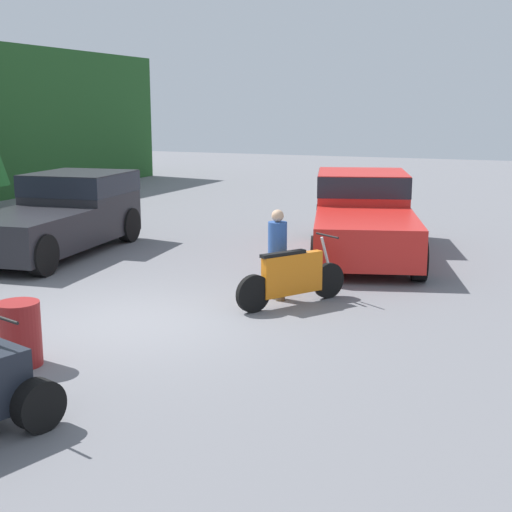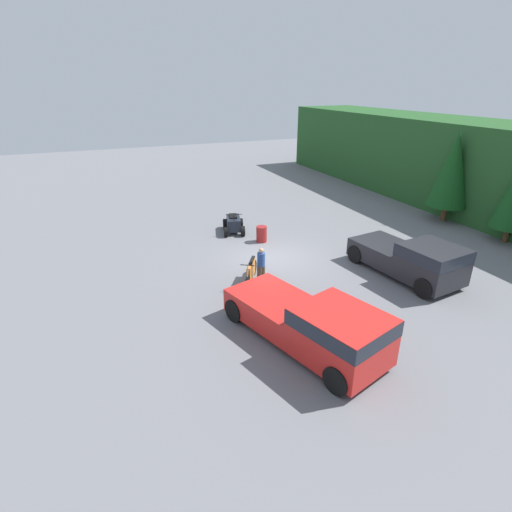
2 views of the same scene
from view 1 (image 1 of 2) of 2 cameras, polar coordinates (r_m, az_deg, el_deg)
The scene contains 6 objects.
ground_plane at distance 11.79m, azimuth -9.52°, elevation -5.28°, with size 80.00×80.00×0.00m, color slate.
pickup_truck_red at distance 17.46m, azimuth 8.55°, elevation 3.60°, with size 6.37×3.88×1.83m.
pickup_truck_second at distance 17.89m, azimuth -15.23°, elevation 3.50°, with size 5.42×2.91×1.83m.
dirt_bike at distance 12.55m, azimuth 2.94°, elevation -1.76°, with size 2.01×1.35×1.19m.
rider_person at distance 12.81m, azimuth 1.73°, elevation 0.39°, with size 0.47×0.47×1.65m.
steel_barrel at distance 10.16m, azimuth -18.40°, elevation -5.93°, with size 0.58×0.58×0.88m.
Camera 1 is at (-9.46, -6.14, 3.43)m, focal length 50.00 mm.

